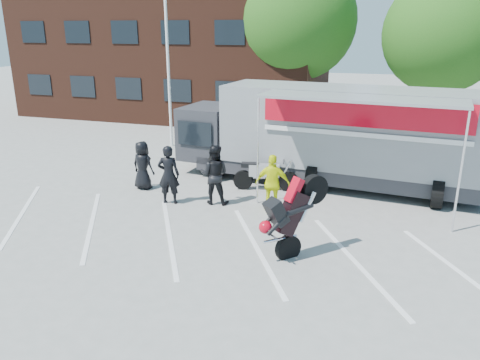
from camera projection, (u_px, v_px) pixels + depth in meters
The scene contains 13 objects.
ground at pixel (236, 264), 10.82m from camera, with size 100.00×100.00×0.00m, color #979792.
parking_bay_lines at pixel (249, 246), 11.72m from camera, with size 18.00×5.00×0.01m, color white.
office_building at pixel (175, 57), 28.95m from camera, with size 18.00×8.00×7.00m, color #472317.
flagpole at pixel (172, 32), 20.13m from camera, with size 1.61×0.12×8.00m.
tree_left at pixel (297, 21), 24.15m from camera, with size 6.12×6.12×8.64m.
tree_mid at pixel (443, 34), 21.38m from camera, with size 5.44×5.44×7.68m.
transporter_truck at pixel (333, 184), 16.37m from camera, with size 10.56×5.09×3.36m, color gray, non-canonical shape.
parked_motorcycle at pixel (266, 190), 15.79m from camera, with size 0.74×2.22×1.16m, color silver, non-canonical shape.
stunt_bike_rider at pixel (309, 251), 11.45m from camera, with size 0.87×1.85×2.18m, color black, non-canonical shape.
spectator_leather_a at pixel (143, 165), 15.69m from camera, with size 0.80×0.52×1.64m, color black.
spectator_leather_b at pixel (169, 175), 14.34m from camera, with size 0.67×0.44×1.84m, color black.
spectator_leather_c at pixel (214, 174), 14.33m from camera, with size 0.91×0.71×1.87m, color black.
spectator_hivis at pixel (273, 184), 13.68m from camera, with size 1.02×0.43×1.74m, color #F3FF0D.
Camera 1 is at (3.08, -9.18, 5.20)m, focal length 35.00 mm.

